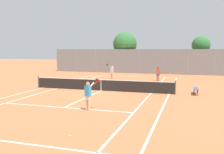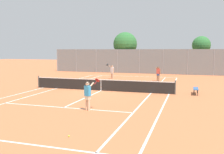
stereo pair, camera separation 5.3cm
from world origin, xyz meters
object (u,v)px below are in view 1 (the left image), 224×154
object	(u,v)px
courtside_bench	(196,89)
player_near_side	(88,94)
loose_tennis_ball_1	(21,97)
tree_behind_right	(201,46)
player_far_left	(112,71)
tree_behind_left	(125,45)
player_far_right	(158,73)
tennis_net	(101,85)
loose_tennis_ball_0	(70,136)

from	to	relation	value
courtside_bench	player_near_side	bearing A→B (deg)	-129.13
loose_tennis_ball_1	courtside_bench	bearing A→B (deg)	23.22
loose_tennis_ball_1	tree_behind_right	size ratio (longest dim) A/B	0.01
player_far_left	tree_behind_left	distance (m)	10.13
player_far_left	tree_behind_right	xyz separation A→B (m)	(10.22, 11.66, 3.05)
player_near_side	courtside_bench	bearing A→B (deg)	50.87
player_far_right	tree_behind_left	distance (m)	12.52
tennis_net	player_far_right	bearing A→B (deg)	64.29
player_far_right	tree_behind_left	size ratio (longest dim) A/B	0.26
player_far_right	loose_tennis_ball_1	size ratio (longest dim) A/B	24.24
tennis_net	player_near_side	xyz separation A→B (m)	(1.61, -6.61, 0.42)
tennis_net	player_near_side	bearing A→B (deg)	-76.29
player_far_right	loose_tennis_ball_0	bearing A→B (deg)	-93.56
tennis_net	courtside_bench	bearing A→B (deg)	4.27
player_far_right	loose_tennis_ball_0	distance (m)	18.60
player_near_side	tree_behind_right	size ratio (longest dim) A/B	0.33
player_far_left	player_far_right	bearing A→B (deg)	-7.94
tree_behind_left	tree_behind_right	distance (m)	11.28
player_far_left	loose_tennis_ball_0	distance (m)	19.79
loose_tennis_ball_0	tree_behind_left	world-z (taller)	tree_behind_left
player_near_side	loose_tennis_ball_1	bearing A→B (deg)	160.66
player_far_left	loose_tennis_ball_0	world-z (taller)	player_far_left
player_near_side	player_far_left	bearing A→B (deg)	102.38
tree_behind_left	tree_behind_right	xyz separation A→B (m)	(11.08, 2.11, -0.22)
loose_tennis_ball_1	player_far_left	bearing A→B (deg)	78.45
loose_tennis_ball_0	tree_behind_right	distance (m)	31.77
courtside_bench	tree_behind_left	xyz separation A→B (m)	(-10.00, 17.51, 3.78)
courtside_bench	tree_behind_left	bearing A→B (deg)	119.74
tennis_net	courtside_bench	xyz separation A→B (m)	(7.44, 0.56, -0.10)
loose_tennis_ball_0	player_far_left	bearing A→B (deg)	102.52
tennis_net	tree_behind_left	world-z (taller)	tree_behind_left
tennis_net	tree_behind_left	bearing A→B (deg)	98.07
player_far_left	courtside_bench	xyz separation A→B (m)	(9.15, -7.96, -0.52)
loose_tennis_ball_0	courtside_bench	size ratio (longest dim) A/B	0.04
tennis_net	player_near_side	distance (m)	6.82
player_far_right	player_near_side	bearing A→B (deg)	-98.40
courtside_bench	tree_behind_left	size ratio (longest dim) A/B	0.25
player_near_side	tree_behind_right	bearing A→B (deg)	75.54
tree_behind_left	tree_behind_right	world-z (taller)	tree_behind_left
player_far_left	courtside_bench	world-z (taller)	player_far_left
loose_tennis_ball_1	tree_behind_left	distance (m)	23.03
loose_tennis_ball_0	loose_tennis_ball_1	xyz separation A→B (m)	(-6.95, 6.28, 0.00)
player_near_side	tree_behind_left	world-z (taller)	tree_behind_left
tree_behind_left	tennis_net	bearing A→B (deg)	-81.93
player_far_left	tree_behind_right	size ratio (longest dim) A/B	0.33
player_far_right	courtside_bench	world-z (taller)	player_far_right
tennis_net	loose_tennis_ball_1	distance (m)	6.30
player_far_left	loose_tennis_ball_1	world-z (taller)	player_far_left
loose_tennis_ball_1	courtside_bench	distance (m)	12.85
tennis_net	loose_tennis_ball_0	size ratio (longest dim) A/B	181.82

